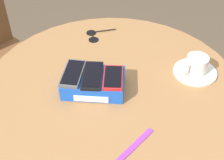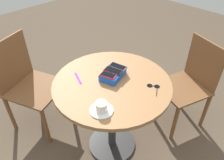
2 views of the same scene
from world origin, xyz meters
TOP-DOWN VIEW (x-y plane):
  - round_table at (0.00, 0.00)m, footprint 0.89×0.89m
  - phone_box at (-0.05, -0.04)m, footprint 0.23×0.18m
  - phone_gray at (-0.12, -0.05)m, footprint 0.09×0.15m
  - phone_black at (-0.05, -0.04)m, footprint 0.10×0.15m
  - phone_red at (0.01, -0.03)m, footprint 0.10×0.13m
  - saucer at (0.25, 0.16)m, footprint 0.15×0.15m
  - coffee_cup at (0.25, 0.16)m, footprint 0.08×0.10m
  - lanyard_strap at (0.15, -0.22)m, footprint 0.07×0.15m
  - sunglasses at (-0.17, 0.25)m, footprint 0.11×0.12m

SIDE VIEW (x-z plane):
  - round_table at x=0.00m, z-range 0.23..0.99m
  - lanyard_strap at x=0.15m, z-range 0.75..0.76m
  - sunglasses at x=-0.17m, z-range 0.75..0.76m
  - saucer at x=0.25m, z-range 0.75..0.76m
  - phone_box at x=-0.05m, z-range 0.75..0.81m
  - coffee_cup at x=0.25m, z-range 0.76..0.82m
  - phone_black at x=-0.05m, z-range 0.81..0.82m
  - phone_red at x=0.01m, z-range 0.81..0.82m
  - phone_gray at x=-0.12m, z-range 0.81..0.82m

